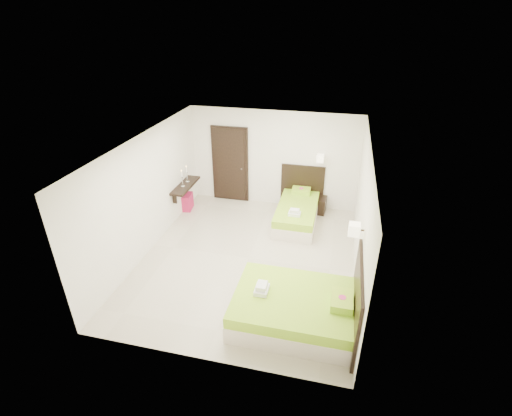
% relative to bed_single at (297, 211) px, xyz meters
% --- Properties ---
extents(floor, '(5.50, 5.50, 0.00)m').
position_rel_bed_single_xyz_m(floor, '(-0.81, -1.87, -0.29)').
color(floor, '#BDB39D').
rests_on(floor, ground).
extents(bed_single, '(1.15, 1.92, 1.59)m').
position_rel_bed_single_xyz_m(bed_single, '(0.00, 0.00, 0.00)').
color(bed_single, beige).
rests_on(bed_single, ground).
extents(bed_double, '(2.06, 1.75, 1.70)m').
position_rel_bed_single_xyz_m(bed_double, '(0.48, -3.48, 0.01)').
color(bed_double, beige).
rests_on(bed_double, ground).
extents(nightstand, '(0.51, 0.46, 0.42)m').
position_rel_bed_single_xyz_m(nightstand, '(0.44, 0.63, -0.08)').
color(nightstand, black).
rests_on(nightstand, ground).
extents(ottoman, '(0.49, 0.49, 0.43)m').
position_rel_bed_single_xyz_m(ottoman, '(-3.09, -0.03, -0.07)').
color(ottoman, '#A51644').
rests_on(ottoman, ground).
extents(door, '(1.02, 0.15, 2.14)m').
position_rel_bed_single_xyz_m(door, '(-2.01, 0.83, 0.76)').
color(door, black).
rests_on(door, ground).
extents(console_shelf, '(0.35, 1.20, 0.78)m').
position_rel_bed_single_xyz_m(console_shelf, '(-2.90, -0.27, 0.53)').
color(console_shelf, black).
rests_on(console_shelf, ground).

